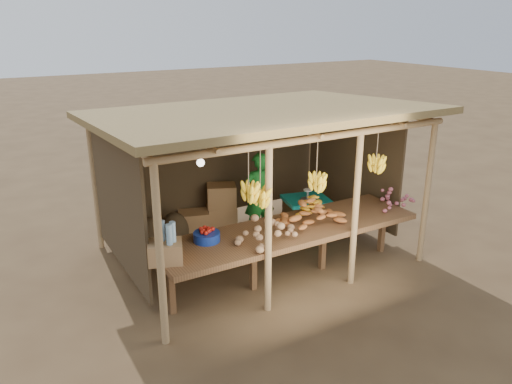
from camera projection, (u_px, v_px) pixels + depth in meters
ground at (256, 253)px, 8.07m from camera, size 60.00×60.00×0.00m
stall_structure at (258, 138)px, 7.41m from camera, size 4.70×3.50×2.43m
counter at (290, 232)px, 7.05m from camera, size 3.90×1.05×0.80m
potato_heap at (268, 229)px, 6.55m from camera, size 0.97×0.62×0.36m
sweet_potato_heap at (311, 211)px, 7.15m from camera, size 1.07×0.77×0.36m
onion_heap at (396, 196)px, 7.78m from camera, size 0.75×0.49×0.35m
banana_pile at (309, 201)px, 7.55m from camera, size 0.60×0.47×0.34m
tomato_basin at (207, 236)px, 6.59m from camera, size 0.35×0.35×0.19m
bottle_box at (165, 247)px, 5.98m from camera, size 0.49×0.44×0.51m
vendor at (259, 196)px, 8.39m from camera, size 0.60×0.43×1.52m
tarp_crate at (306, 215)px, 8.65m from camera, size 0.87×0.79×0.89m
carton_stack at (213, 212)px, 8.84m from camera, size 1.16×0.55×0.80m
burlap_sacks at (162, 231)px, 8.23m from camera, size 0.92×0.48×0.65m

